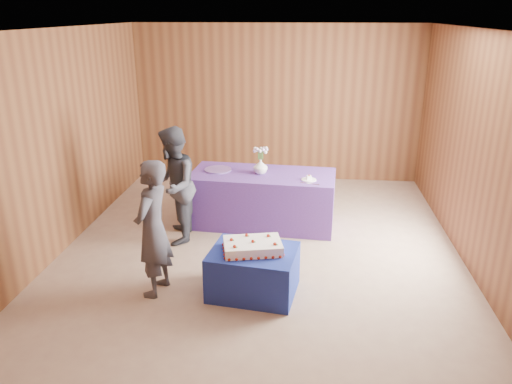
# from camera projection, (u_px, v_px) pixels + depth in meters

# --- Properties ---
(ground) EXTENTS (6.00, 6.00, 0.00)m
(ground) POSITION_uv_depth(u_px,v_px,m) (260.00, 250.00, 6.39)
(ground) COLOR gray
(ground) RESTS_ON ground
(room_shell) EXTENTS (5.04, 6.04, 2.72)m
(room_shell) POSITION_uv_depth(u_px,v_px,m) (261.00, 110.00, 5.77)
(room_shell) COLOR brown
(room_shell) RESTS_ON ground
(cake_table) EXTENTS (0.99, 0.82, 0.50)m
(cake_table) POSITION_uv_depth(u_px,v_px,m) (253.00, 272.00, 5.35)
(cake_table) COLOR navy
(cake_table) RESTS_ON ground
(serving_table) EXTENTS (2.06, 1.04, 0.75)m
(serving_table) POSITION_uv_depth(u_px,v_px,m) (263.00, 199.00, 7.08)
(serving_table) COLOR #583593
(serving_table) RESTS_ON ground
(sheet_cake) EXTENTS (0.70, 0.55, 0.15)m
(sheet_cake) POSITION_uv_depth(u_px,v_px,m) (253.00, 246.00, 5.24)
(sheet_cake) COLOR white
(sheet_cake) RESTS_ON cake_table
(vase) EXTENTS (0.21, 0.21, 0.20)m
(vase) POSITION_uv_depth(u_px,v_px,m) (260.00, 166.00, 6.91)
(vase) COLOR silver
(vase) RESTS_ON serving_table
(flower_spray) EXTENTS (0.21, 0.21, 0.16)m
(flower_spray) POSITION_uv_depth(u_px,v_px,m) (261.00, 150.00, 6.83)
(flower_spray) COLOR #336829
(flower_spray) RESTS_ON vase
(platter) EXTENTS (0.44, 0.44, 0.02)m
(platter) POSITION_uv_depth(u_px,v_px,m) (218.00, 170.00, 7.08)
(platter) COLOR #6C4D9A
(platter) RESTS_ON serving_table
(plate) EXTENTS (0.25, 0.25, 0.01)m
(plate) POSITION_uv_depth(u_px,v_px,m) (309.00, 180.00, 6.67)
(plate) COLOR white
(plate) RESTS_ON serving_table
(cake_slice) EXTENTS (0.08, 0.07, 0.07)m
(cake_slice) POSITION_uv_depth(u_px,v_px,m) (309.00, 177.00, 6.66)
(cake_slice) COLOR white
(cake_slice) RESTS_ON plate
(knife) EXTENTS (0.26, 0.09, 0.00)m
(knife) POSITION_uv_depth(u_px,v_px,m) (310.00, 184.00, 6.53)
(knife) COLOR #AFAFB3
(knife) RESTS_ON serving_table
(guest_left) EXTENTS (0.44, 0.59, 1.49)m
(guest_left) POSITION_uv_depth(u_px,v_px,m) (153.00, 229.00, 5.20)
(guest_left) COLOR #393842
(guest_left) RESTS_ON ground
(guest_right) EXTENTS (0.69, 0.82, 1.53)m
(guest_right) POSITION_uv_depth(u_px,v_px,m) (173.00, 186.00, 6.41)
(guest_right) COLOR #373942
(guest_right) RESTS_ON ground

